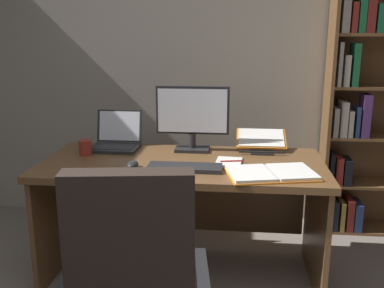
{
  "coord_description": "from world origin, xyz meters",
  "views": [
    {
      "loc": [
        0.29,
        -1.12,
        1.51
      ],
      "look_at": [
        0.04,
        1.35,
        0.87
      ],
      "focal_mm": 41.31,
      "sensor_mm": 36.0,
      "label": 1
    }
  ],
  "objects_px": {
    "monitor": "(192,119)",
    "keyboard": "(185,168)",
    "reading_stand_with_book": "(261,141)",
    "pen": "(232,161)",
    "computer_mouse": "(133,165)",
    "open_binder": "(271,173)",
    "coffee_mug": "(85,147)",
    "desk": "(184,188)",
    "bookshelf": "(374,88)",
    "laptop": "(116,140)",
    "notepad": "(229,162)"
  },
  "relations": [
    {
      "from": "bookshelf",
      "to": "reading_stand_with_book",
      "type": "height_order",
      "value": "bookshelf"
    },
    {
      "from": "desk",
      "to": "coffee_mug",
      "type": "distance_m",
      "value": 0.68
    },
    {
      "from": "pen",
      "to": "coffee_mug",
      "type": "bearing_deg",
      "value": 174.56
    },
    {
      "from": "desk",
      "to": "monitor",
      "type": "xyz_separation_m",
      "value": [
        0.03,
        0.18,
        0.41
      ]
    },
    {
      "from": "bookshelf",
      "to": "open_binder",
      "type": "distance_m",
      "value": 1.33
    },
    {
      "from": "bookshelf",
      "to": "pen",
      "type": "height_order",
      "value": "bookshelf"
    },
    {
      "from": "pen",
      "to": "coffee_mug",
      "type": "relative_size",
      "value": 1.45
    },
    {
      "from": "coffee_mug",
      "to": "computer_mouse",
      "type": "bearing_deg",
      "value": -33.84
    },
    {
      "from": "bookshelf",
      "to": "keyboard",
      "type": "distance_m",
      "value": 1.64
    },
    {
      "from": "computer_mouse",
      "to": "notepad",
      "type": "height_order",
      "value": "computer_mouse"
    },
    {
      "from": "keyboard",
      "to": "reading_stand_with_book",
      "type": "distance_m",
      "value": 0.66
    },
    {
      "from": "monitor",
      "to": "pen",
      "type": "xyz_separation_m",
      "value": [
        0.26,
        -0.27,
        -0.2
      ]
    },
    {
      "from": "desk",
      "to": "open_binder",
      "type": "xyz_separation_m",
      "value": [
        0.51,
        -0.29,
        0.21
      ]
    },
    {
      "from": "laptop",
      "to": "computer_mouse",
      "type": "distance_m",
      "value": 0.48
    },
    {
      "from": "reading_stand_with_book",
      "to": "computer_mouse",
      "type": "bearing_deg",
      "value": -147.01
    },
    {
      "from": "desk",
      "to": "computer_mouse",
      "type": "xyz_separation_m",
      "value": [
        -0.27,
        -0.24,
        0.22
      ]
    },
    {
      "from": "monitor",
      "to": "notepad",
      "type": "height_order",
      "value": "monitor"
    },
    {
      "from": "pen",
      "to": "laptop",
      "type": "bearing_deg",
      "value": 160.5
    },
    {
      "from": "desk",
      "to": "reading_stand_with_book",
      "type": "relative_size",
      "value": 5.25
    },
    {
      "from": "keyboard",
      "to": "bookshelf",
      "type": "bearing_deg",
      "value": 37.04
    },
    {
      "from": "laptop",
      "to": "notepad",
      "type": "height_order",
      "value": "laptop"
    },
    {
      "from": "laptop",
      "to": "open_binder",
      "type": "relative_size",
      "value": 0.59
    },
    {
      "from": "pen",
      "to": "computer_mouse",
      "type": "bearing_deg",
      "value": -164.74
    },
    {
      "from": "desk",
      "to": "pen",
      "type": "bearing_deg",
      "value": -16.28
    },
    {
      "from": "computer_mouse",
      "to": "keyboard",
      "type": "bearing_deg",
      "value": 0.0
    },
    {
      "from": "reading_stand_with_book",
      "to": "coffee_mug",
      "type": "height_order",
      "value": "reading_stand_with_book"
    },
    {
      "from": "bookshelf",
      "to": "coffee_mug",
      "type": "xyz_separation_m",
      "value": [
        -1.94,
        -0.72,
        -0.31
      ]
    },
    {
      "from": "monitor",
      "to": "pen",
      "type": "bearing_deg",
      "value": -45.81
    },
    {
      "from": "monitor",
      "to": "computer_mouse",
      "type": "bearing_deg",
      "value": -125.2
    },
    {
      "from": "bookshelf",
      "to": "coffee_mug",
      "type": "distance_m",
      "value": 2.09
    },
    {
      "from": "pen",
      "to": "desk",
      "type": "bearing_deg",
      "value": 163.72
    },
    {
      "from": "coffee_mug",
      "to": "bookshelf",
      "type": "bearing_deg",
      "value": 20.42
    },
    {
      "from": "reading_stand_with_book",
      "to": "pen",
      "type": "distance_m",
      "value": 0.38
    },
    {
      "from": "laptop",
      "to": "coffee_mug",
      "type": "height_order",
      "value": "laptop"
    },
    {
      "from": "monitor",
      "to": "coffee_mug",
      "type": "relative_size",
      "value": 4.9
    },
    {
      "from": "open_binder",
      "to": "coffee_mug",
      "type": "height_order",
      "value": "coffee_mug"
    },
    {
      "from": "reading_stand_with_book",
      "to": "bookshelf",
      "type": "bearing_deg",
      "value": 29.96
    },
    {
      "from": "desk",
      "to": "bookshelf",
      "type": "bearing_deg",
      "value": 28.91
    },
    {
      "from": "notepad",
      "to": "coffee_mug",
      "type": "bearing_deg",
      "value": 174.44
    },
    {
      "from": "keyboard",
      "to": "open_binder",
      "type": "height_order",
      "value": "same"
    },
    {
      "from": "monitor",
      "to": "open_binder",
      "type": "bearing_deg",
      "value": -44.68
    },
    {
      "from": "computer_mouse",
      "to": "open_binder",
      "type": "height_order",
      "value": "computer_mouse"
    },
    {
      "from": "coffee_mug",
      "to": "desk",
      "type": "bearing_deg",
      "value": -0.14
    },
    {
      "from": "monitor",
      "to": "laptop",
      "type": "bearing_deg",
      "value": 179.57
    },
    {
      "from": "bookshelf",
      "to": "notepad",
      "type": "height_order",
      "value": "bookshelf"
    },
    {
      "from": "desk",
      "to": "laptop",
      "type": "bearing_deg",
      "value": 158.58
    },
    {
      "from": "notepad",
      "to": "pen",
      "type": "relative_size",
      "value": 1.5
    },
    {
      "from": "keyboard",
      "to": "notepad",
      "type": "distance_m",
      "value": 0.29
    },
    {
      "from": "bookshelf",
      "to": "coffee_mug",
      "type": "height_order",
      "value": "bookshelf"
    },
    {
      "from": "monitor",
      "to": "keyboard",
      "type": "relative_size",
      "value": 1.13
    }
  ]
}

